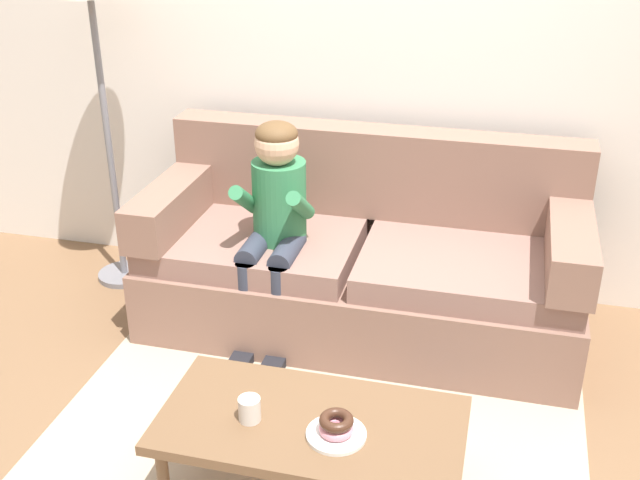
{
  "coord_description": "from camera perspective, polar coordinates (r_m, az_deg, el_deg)",
  "views": [
    {
      "loc": [
        0.66,
        -2.57,
        2.16
      ],
      "look_at": [
        -0.11,
        0.45,
        0.65
      ],
      "focal_mm": 43.58,
      "sensor_mm": 36.0,
      "label": 1
    }
  ],
  "objects": [
    {
      "name": "ground",
      "position": [
        3.42,
        -0.06,
        -13.3
      ],
      "size": [
        10.0,
        10.0,
        0.0
      ],
      "primitive_type": "plane",
      "color": "brown"
    },
    {
      "name": "wall_back",
      "position": [
        4.09,
        4.95,
        15.07
      ],
      "size": [
        8.0,
        0.1,
        2.8
      ],
      "primitive_type": "cube",
      "color": "silver",
      "rests_on": "ground"
    },
    {
      "name": "area_rug",
      "position": [
        3.23,
        -1.2,
        -15.93
      ],
      "size": [
        2.21,
        1.88,
        0.01
      ],
      "primitive_type": "cube",
      "color": "tan",
      "rests_on": "ground"
    },
    {
      "name": "couch",
      "position": [
        3.93,
        3.14,
        -1.72
      ],
      "size": [
        2.14,
        0.9,
        0.96
      ],
      "color": "#846051",
      "rests_on": "ground"
    },
    {
      "name": "coffee_table",
      "position": [
        2.85,
        -0.66,
        -13.71
      ],
      "size": [
        1.09,
        0.56,
        0.39
      ],
      "color": "brown",
      "rests_on": "ground"
    },
    {
      "name": "person_child",
      "position": [
        3.69,
        -3.35,
        2.0
      ],
      "size": [
        0.34,
        0.58,
        1.1
      ],
      "color": "#337A4C",
      "rests_on": "ground"
    },
    {
      "name": "plate",
      "position": [
        2.75,
        1.2,
        -14.09
      ],
      "size": [
        0.21,
        0.21,
        0.01
      ],
      "primitive_type": "cylinder",
      "color": "white",
      "rests_on": "coffee_table"
    },
    {
      "name": "donut",
      "position": [
        2.74,
        1.2,
        -13.69
      ],
      "size": [
        0.17,
        0.17,
        0.04
      ],
      "primitive_type": "torus",
      "rotation": [
        0.0,
        0.0,
        2.43
      ],
      "color": "pink",
      "rests_on": "plate"
    },
    {
      "name": "donut_second",
      "position": [
        2.72,
        1.21,
        -13.1
      ],
      "size": [
        0.15,
        0.15,
        0.04
      ],
      "primitive_type": "torus",
      "rotation": [
        0.0,
        0.0,
        2.85
      ],
      "color": "#422619",
      "rests_on": "donut"
    },
    {
      "name": "mug",
      "position": [
        2.81,
        -5.2,
        -12.27
      ],
      "size": [
        0.08,
        0.08,
        0.09
      ],
      "primitive_type": "cylinder",
      "color": "silver",
      "rests_on": "coffee_table"
    },
    {
      "name": "toy_controller",
      "position": [
        3.41,
        8.44,
        -13.3
      ],
      "size": [
        0.23,
        0.09,
        0.05
      ],
      "rotation": [
        0.0,
        0.0,
        0.46
      ],
      "color": "blue",
      "rests_on": "ground"
    }
  ]
}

